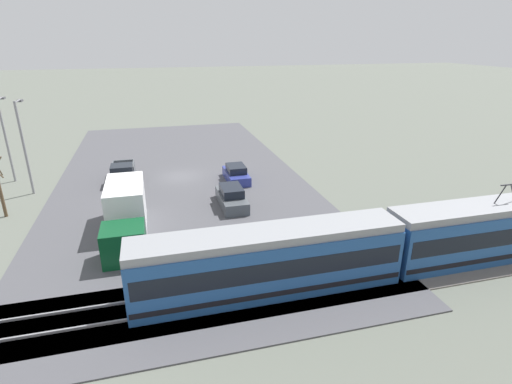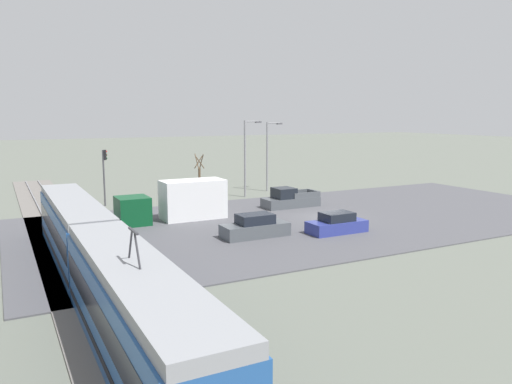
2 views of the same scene
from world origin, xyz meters
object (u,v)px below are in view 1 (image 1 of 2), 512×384
sedan_car_0 (236,174)px  sedan_car_1 (232,198)px  light_rail_tram (392,245)px  street_lamp_near_crossing (6,134)px  street_tree (0,190)px  box_truck (126,213)px  street_lamp_mid_block (24,141)px  pickup_truck (123,175)px

sedan_car_0 → sedan_car_1: bearing=-105.7°
light_rail_tram → sedan_car_1: 13.72m
light_rail_tram → street_lamp_near_crossing: bearing=-42.5°
street_tree → light_rail_tram: bearing=149.0°
light_rail_tram → box_truck: bearing=-31.5°
sedan_car_0 → street_lamp_mid_block: 18.28m
box_truck → pickup_truck: 10.99m
pickup_truck → street_tree: bearing=34.1°
street_tree → street_lamp_mid_block: 5.61m
sedan_car_1 → street_lamp_mid_block: 18.19m
sedan_car_0 → sedan_car_1: (1.63, 5.81, 0.05)m
pickup_truck → sedan_car_1: pickup_truck is taller
box_truck → street_lamp_mid_block: (8.22, -10.25, 3.06)m
street_tree → street_lamp_mid_block: (-0.85, -4.95, 2.49)m
sedan_car_0 → street_lamp_near_crossing: bearing=164.5°
light_rail_tram → street_lamp_near_crossing: 34.61m
box_truck → sedan_car_0: box_truck is taller
street_lamp_near_crossing → street_lamp_mid_block: 4.72m
light_rail_tram → box_truck: size_ratio=3.30×
sedan_car_0 → sedan_car_1: 6.03m
street_tree → street_lamp_mid_block: bearing=-99.7°
sedan_car_1 → street_lamp_near_crossing: street_lamp_near_crossing is taller
street_lamp_mid_block → sedan_car_1: bearing=155.3°
street_lamp_near_crossing → street_lamp_mid_block: size_ratio=0.97×
sedan_car_0 → street_tree: (18.63, 3.34, 1.42)m
box_truck → street_lamp_near_crossing: size_ratio=1.13×
street_lamp_mid_block → street_tree: bearing=80.3°
street_tree → street_lamp_near_crossing: 9.41m
street_lamp_near_crossing → street_lamp_mid_block: bearing=121.8°
light_rail_tram → sedan_car_0: (5.18, -17.67, -1.10)m
box_truck → street_lamp_mid_block: 13.49m
pickup_truck → street_lamp_mid_block: bearing=5.3°
street_lamp_near_crossing → street_lamp_mid_block: (-2.49, 4.01, 0.12)m
sedan_car_0 → street_lamp_mid_block: bearing=174.8°
pickup_truck → sedan_car_1: (-8.66, 8.11, -0.03)m
box_truck → sedan_car_1: size_ratio=1.84×
light_rail_tram → street_lamp_mid_block: (22.96, -19.28, 2.81)m
light_rail_tram → street_lamp_near_crossing: (25.45, -23.29, 2.69)m
pickup_truck → street_lamp_mid_block: 8.45m
box_truck → light_rail_tram: bearing=148.5°
street_lamp_mid_block → sedan_car_0: bearing=174.8°
box_truck → sedan_car_0: 12.91m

